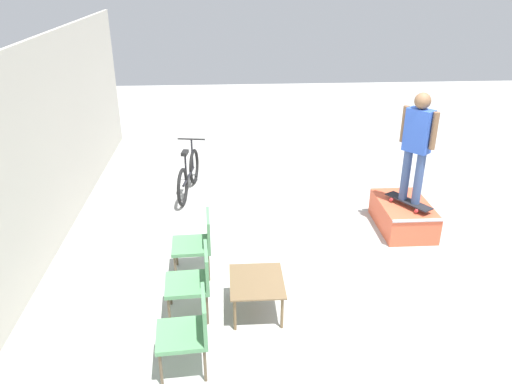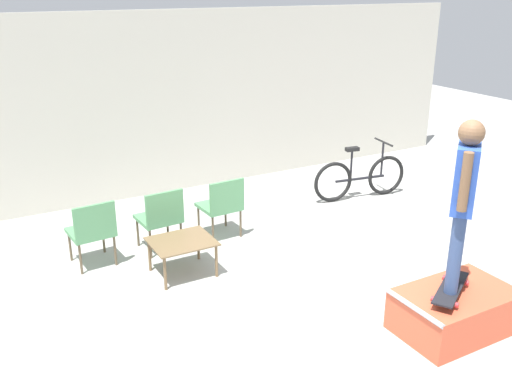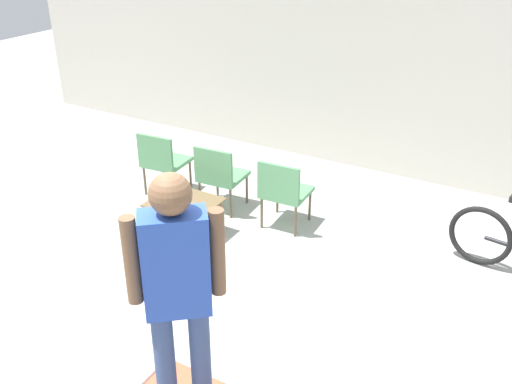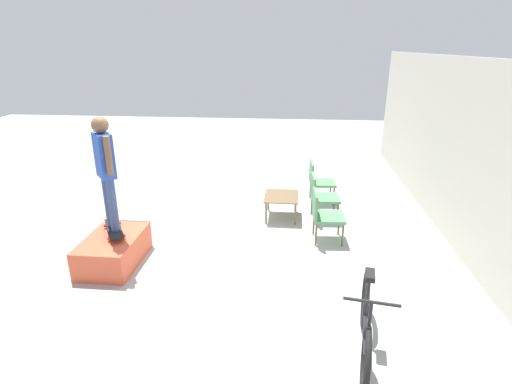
{
  "view_description": "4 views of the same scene",
  "coord_description": "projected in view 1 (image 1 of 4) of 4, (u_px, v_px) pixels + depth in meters",
  "views": [
    {
      "loc": [
        -5.9,
        1.87,
        3.88
      ],
      "look_at": [
        0.36,
        1.48,
        1.03
      ],
      "focal_mm": 35.0,
      "sensor_mm": 36.0,
      "label": 1
    },
    {
      "loc": [
        -3.17,
        -4.38,
        3.4
      ],
      "look_at": [
        -0.05,
        1.25,
        1.02
      ],
      "focal_mm": 40.0,
      "sensor_mm": 36.0,
      "label": 2
    },
    {
      "loc": [
        2.7,
        -3.05,
        3.49
      ],
      "look_at": [
        0.11,
        1.44,
        0.88
      ],
      "focal_mm": 40.0,
      "sensor_mm": 36.0,
      "label": 3
    },
    {
      "loc": [
        6.26,
        1.75,
        3.16
      ],
      "look_at": [
        0.32,
        1.18,
        0.96
      ],
      "focal_mm": 28.0,
      "sensor_mm": 36.0,
      "label": 4
    }
  ],
  "objects": [
    {
      "name": "ground_plane",
      "position": [
        361.0,
        266.0,
        7.07
      ],
      "size": [
        24.0,
        24.0,
        0.0
      ],
      "primitive_type": "plane",
      "color": "#A8A8A3"
    },
    {
      "name": "house_wall_back",
      "position": [
        20.0,
        176.0,
        6.19
      ],
      "size": [
        12.0,
        0.06,
        3.0
      ],
      "color": "beige",
      "rests_on": "ground_plane"
    },
    {
      "name": "skate_ramp_box",
      "position": [
        403.0,
        215.0,
        8.01
      ],
      "size": [
        1.22,
        0.77,
        0.47
      ],
      "color": "#DB5638",
      "rests_on": "ground_plane"
    },
    {
      "name": "skateboard_on_ramp",
      "position": [
        409.0,
        202.0,
        7.78
      ],
      "size": [
        0.78,
        0.58,
        0.07
      ],
      "rotation": [
        0.0,
        0.0,
        0.54
      ],
      "color": "black",
      "rests_on": "skate_ramp_box"
    },
    {
      "name": "person_skater",
      "position": [
        417.0,
        140.0,
        7.36
      ],
      "size": [
        0.46,
        0.4,
        1.7
      ],
      "rotation": [
        0.0,
        0.0,
        0.7
      ],
      "color": "#384C7A",
      "rests_on": "skateboard_on_ramp"
    },
    {
      "name": "coffee_table",
      "position": [
        257.0,
        284.0,
        5.99
      ],
      "size": [
        0.76,
        0.65,
        0.45
      ],
      "color": "brown",
      "rests_on": "ground_plane"
    },
    {
      "name": "patio_chair_left",
      "position": [
        190.0,
        329.0,
        5.09
      ],
      "size": [
        0.56,
        0.56,
        0.88
      ],
      "rotation": [
        0.0,
        0.0,
        3.22
      ],
      "color": "brown",
      "rests_on": "ground_plane"
    },
    {
      "name": "patio_chair_center",
      "position": [
        194.0,
        278.0,
        5.9
      ],
      "size": [
        0.55,
        0.55,
        0.88
      ],
      "rotation": [
        0.0,
        0.0,
        3.21
      ],
      "color": "brown",
      "rests_on": "ground_plane"
    },
    {
      "name": "patio_chair_right",
      "position": [
        198.0,
        241.0,
        6.72
      ],
      "size": [
        0.54,
        0.54,
        0.88
      ],
      "rotation": [
        0.0,
        0.0,
        3.19
      ],
      "color": "brown",
      "rests_on": "ground_plane"
    },
    {
      "name": "bicycle",
      "position": [
        189.0,
        175.0,
        9.19
      ],
      "size": [
        1.67,
        0.52,
        0.94
      ],
      "rotation": [
        0.0,
        0.0,
        -0.15
      ],
      "color": "black",
      "rests_on": "ground_plane"
    }
  ]
}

